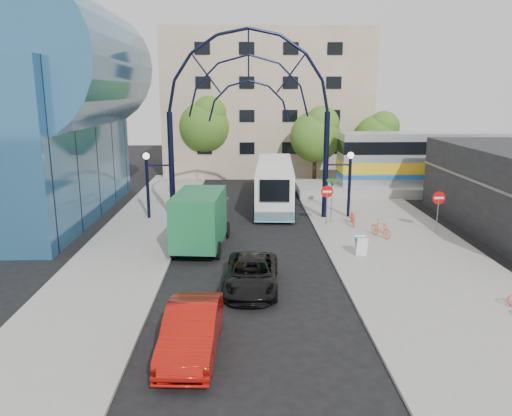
{
  "coord_description": "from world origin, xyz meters",
  "views": [
    {
      "loc": [
        -0.35,
        -18.04,
        8.31
      ],
      "look_at": [
        0.26,
        6.0,
        2.63
      ],
      "focal_mm": 35.0,
      "sensor_mm": 36.0,
      "label": 1
    }
  ],
  "objects_px": {
    "red_sedan": "(191,331)",
    "bike_near_a": "(353,217)",
    "sandwich_board": "(361,244)",
    "train_car": "(492,158)",
    "street_name_sign": "(332,191)",
    "green_truck": "(202,219)",
    "gateway_arch": "(249,86)",
    "stop_sign": "(327,195)",
    "tree_north_b": "(206,123)",
    "black_suv": "(251,274)",
    "tree_north_c": "(378,135)",
    "city_bus": "(275,184)",
    "bike_near_b": "(381,229)",
    "tree_north_a": "(317,134)",
    "do_not_enter_sign": "(439,202)"
  },
  "relations": [
    {
      "from": "red_sedan",
      "to": "bike_near_a",
      "type": "distance_m",
      "value": 17.47
    },
    {
      "from": "sandwich_board",
      "to": "train_car",
      "type": "distance_m",
      "value": 21.65
    },
    {
      "from": "street_name_sign",
      "to": "green_truck",
      "type": "height_order",
      "value": "green_truck"
    },
    {
      "from": "gateway_arch",
      "to": "street_name_sign",
      "type": "xyz_separation_m",
      "value": [
        5.2,
        -1.4,
        -6.43
      ]
    },
    {
      "from": "stop_sign",
      "to": "tree_north_b",
      "type": "bearing_deg",
      "value": 115.83
    },
    {
      "from": "black_suv",
      "to": "red_sedan",
      "type": "height_order",
      "value": "red_sedan"
    },
    {
      "from": "train_car",
      "to": "tree_north_c",
      "type": "xyz_separation_m",
      "value": [
        -7.88,
        5.93,
        1.37
      ]
    },
    {
      "from": "stop_sign",
      "to": "street_name_sign",
      "type": "height_order",
      "value": "street_name_sign"
    },
    {
      "from": "gateway_arch",
      "to": "tree_north_b",
      "type": "bearing_deg",
      "value": 103.68
    },
    {
      "from": "street_name_sign",
      "to": "city_bus",
      "type": "bearing_deg",
      "value": 121.62
    },
    {
      "from": "red_sedan",
      "to": "stop_sign",
      "type": "bearing_deg",
      "value": 68.25
    },
    {
      "from": "tree_north_c",
      "to": "bike_near_b",
      "type": "xyz_separation_m",
      "value": [
        -4.65,
        -18.75,
        -3.66
      ]
    },
    {
      "from": "tree_north_a",
      "to": "red_sedan",
      "type": "xyz_separation_m",
      "value": [
        -8.18,
        -29.24,
        -3.82
      ]
    },
    {
      "from": "city_bus",
      "to": "black_suv",
      "type": "height_order",
      "value": "city_bus"
    },
    {
      "from": "stop_sign",
      "to": "black_suv",
      "type": "distance_m",
      "value": 11.2
    },
    {
      "from": "sandwich_board",
      "to": "bike_near_b",
      "type": "xyz_separation_m",
      "value": [
        1.88,
        3.2,
        -0.13
      ]
    },
    {
      "from": "tree_north_b",
      "to": "black_suv",
      "type": "height_order",
      "value": "tree_north_b"
    },
    {
      "from": "train_car",
      "to": "bike_near_b",
      "type": "distance_m",
      "value": 18.07
    },
    {
      "from": "black_suv",
      "to": "do_not_enter_sign",
      "type": "bearing_deg",
      "value": 39.56
    },
    {
      "from": "gateway_arch",
      "to": "tree_north_c",
      "type": "distance_m",
      "value": 18.95
    },
    {
      "from": "gateway_arch",
      "to": "bike_near_b",
      "type": "height_order",
      "value": "gateway_arch"
    },
    {
      "from": "red_sedan",
      "to": "bike_near_a",
      "type": "xyz_separation_m",
      "value": [
        8.52,
        15.26,
        -0.18
      ]
    },
    {
      "from": "street_name_sign",
      "to": "tree_north_b",
      "type": "distance_m",
      "value": 19.81
    },
    {
      "from": "tree_north_b",
      "to": "street_name_sign",
      "type": "bearing_deg",
      "value": -62.35
    },
    {
      "from": "sandwich_board",
      "to": "stop_sign",
      "type": "bearing_deg",
      "value": 97.57
    },
    {
      "from": "do_not_enter_sign",
      "to": "green_truck",
      "type": "bearing_deg",
      "value": -171.66
    },
    {
      "from": "do_not_enter_sign",
      "to": "sandwich_board",
      "type": "bearing_deg",
      "value": -143.32
    },
    {
      "from": "green_truck",
      "to": "bike_near_a",
      "type": "distance_m",
      "value": 9.93
    },
    {
      "from": "sandwich_board",
      "to": "do_not_enter_sign",
      "type": "bearing_deg",
      "value": 36.68
    },
    {
      "from": "black_suv",
      "to": "bike_near_b",
      "type": "distance_m",
      "value": 10.4
    },
    {
      "from": "sandwich_board",
      "to": "black_suv",
      "type": "bearing_deg",
      "value": -144.74
    },
    {
      "from": "do_not_enter_sign",
      "to": "red_sedan",
      "type": "bearing_deg",
      "value": -134.44
    },
    {
      "from": "black_suv",
      "to": "gateway_arch",
      "type": "bearing_deg",
      "value": 93.41
    },
    {
      "from": "street_name_sign",
      "to": "green_truck",
      "type": "bearing_deg",
      "value": -149.5
    },
    {
      "from": "black_suv",
      "to": "stop_sign",
      "type": "bearing_deg",
      "value": 67.79
    },
    {
      "from": "do_not_enter_sign",
      "to": "train_car",
      "type": "bearing_deg",
      "value": 53.13
    },
    {
      "from": "do_not_enter_sign",
      "to": "sandwich_board",
      "type": "relative_size",
      "value": 2.51
    },
    {
      "from": "do_not_enter_sign",
      "to": "street_name_sign",
      "type": "xyz_separation_m",
      "value": [
        -5.8,
        2.6,
        0.15
      ]
    },
    {
      "from": "tree_north_b",
      "to": "city_bus",
      "type": "distance_m",
      "value": 13.82
    },
    {
      "from": "street_name_sign",
      "to": "tree_north_c",
      "type": "height_order",
      "value": "tree_north_c"
    },
    {
      "from": "do_not_enter_sign",
      "to": "red_sedan",
      "type": "distance_m",
      "value": 18.68
    },
    {
      "from": "stop_sign",
      "to": "street_name_sign",
      "type": "relative_size",
      "value": 0.89
    },
    {
      "from": "tree_north_a",
      "to": "tree_north_c",
      "type": "height_order",
      "value": "tree_north_a"
    },
    {
      "from": "bike_near_a",
      "to": "stop_sign",
      "type": "bearing_deg",
      "value": -175.8
    },
    {
      "from": "street_name_sign",
      "to": "bike_near_a",
      "type": "bearing_deg",
      "value": -27.47
    },
    {
      "from": "tree_north_a",
      "to": "red_sedan",
      "type": "height_order",
      "value": "tree_north_a"
    },
    {
      "from": "sandwich_board",
      "to": "bike_near_b",
      "type": "height_order",
      "value": "sandwich_board"
    },
    {
      "from": "stop_sign",
      "to": "tree_north_a",
      "type": "bearing_deg",
      "value": 84.58
    },
    {
      "from": "bike_near_a",
      "to": "green_truck",
      "type": "bearing_deg",
      "value": -150.38
    },
    {
      "from": "bike_near_a",
      "to": "street_name_sign",
      "type": "bearing_deg",
      "value": 158.67
    }
  ]
}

